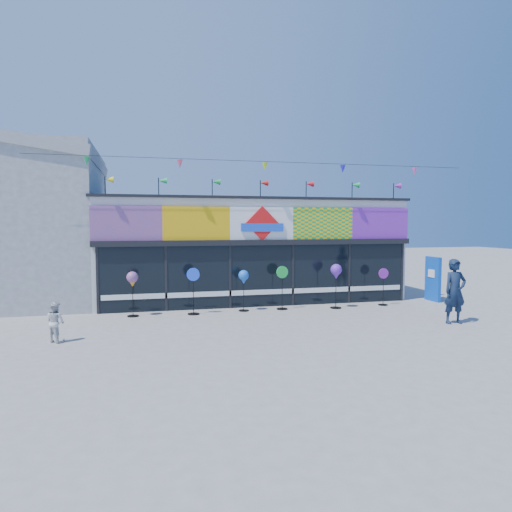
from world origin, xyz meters
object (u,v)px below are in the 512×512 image
object	(u,v)px
spinner_0	(132,281)
adult_man	(455,291)
spinner_1	(193,290)
child	(55,322)
spinner_5	(383,286)
spinner_2	(244,278)
spinner_4	(336,273)
blue_sign	(433,279)
spinner_3	(282,286)

from	to	relation	value
spinner_0	adult_man	xyz separation A→B (m)	(9.71, -3.45, -0.20)
spinner_1	child	world-z (taller)	spinner_1
spinner_5	child	world-z (taller)	spinner_5
spinner_1	spinner_2	size ratio (longest dim) A/B	1.09
spinner_4	spinner_5	bearing A→B (deg)	4.47
spinner_2	adult_man	distance (m)	6.89
blue_sign	adult_man	bearing A→B (deg)	-116.59
spinner_0	spinner_3	world-z (taller)	spinner_3
spinner_5	spinner_3	bearing A→B (deg)	178.45
spinner_2	spinner_1	bearing A→B (deg)	-174.17
spinner_3	spinner_0	bearing A→B (deg)	-179.37
spinner_0	spinner_5	distance (m)	9.18
blue_sign	spinner_4	bearing A→B (deg)	-172.91
spinner_2	child	distance (m)	6.44
spinner_0	spinner_1	distance (m)	2.03
spinner_3	child	distance (m)	7.69
spinner_2	child	world-z (taller)	spinner_2
spinner_1	adult_man	size ratio (longest dim) A/B	0.80
blue_sign	spinner_3	xyz separation A→B (m)	(-6.39, -0.31, -0.06)
spinner_3	child	world-z (taller)	spinner_3
spinner_0	spinner_5	bearing A→B (deg)	-0.31
spinner_2	spinner_3	bearing A→B (deg)	-0.27
spinner_2	spinner_0	bearing A→B (deg)	-179.03
spinner_2	spinner_4	distance (m)	3.40
spinner_5	adult_man	distance (m)	3.45
spinner_2	spinner_5	distance (m)	5.40
blue_sign	spinner_5	size ratio (longest dim) A/B	1.25
child	spinner_2	bearing A→B (deg)	-112.92
spinner_3	spinner_4	xyz separation A→B (m)	(1.97, -0.26, 0.47)
spinner_4	spinner_5	size ratio (longest dim) A/B	1.15
spinner_0	spinner_1	size ratio (longest dim) A/B	0.95
spinner_2	child	xyz separation A→B (m)	(-5.66, -3.00, -0.64)
blue_sign	spinner_0	world-z (taller)	blue_sign
blue_sign	spinner_3	bearing A→B (deg)	-177.52
spinner_4	child	bearing A→B (deg)	-163.21
child	adult_man	bearing A→B (deg)	-143.37
spinner_4	blue_sign	bearing A→B (deg)	7.37
spinner_0	spinner_2	size ratio (longest dim) A/B	1.03
child	spinner_5	bearing A→B (deg)	-126.20
adult_man	spinner_2	bearing A→B (deg)	150.44
spinner_2	blue_sign	bearing A→B (deg)	2.21
spinner_1	spinner_0	bearing A→B (deg)	176.60
blue_sign	adult_man	xyz separation A→B (m)	(-1.89, -3.81, 0.11)
spinner_1	spinner_3	world-z (taller)	spinner_1
spinner_3	child	size ratio (longest dim) A/B	1.49
spinner_3	adult_man	world-z (taller)	adult_man
adult_man	child	world-z (taller)	adult_man
blue_sign	spinner_1	world-z (taller)	blue_sign
spinner_2	child	bearing A→B (deg)	-152.08
spinner_3	adult_man	size ratio (longest dim) A/B	0.78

